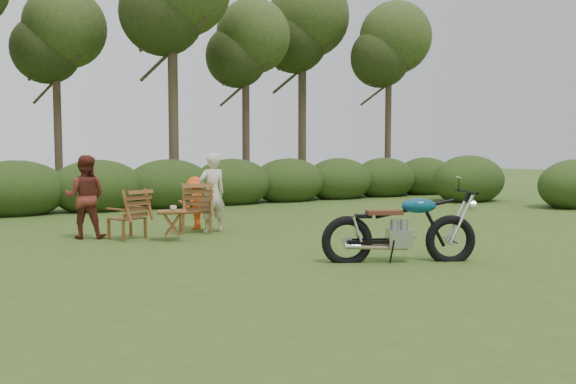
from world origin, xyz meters
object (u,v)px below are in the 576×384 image
motorcycle (399,262)px  lawn_chair_left (127,239)px  side_table (172,226)px  adult_b (86,238)px  lawn_chair_right (195,232)px  adult_a (212,232)px  child (196,229)px  cup (173,208)px

motorcycle → lawn_chair_left: 5.05m
side_table → adult_b: size_ratio=0.35×
side_table → adult_b: 1.70m
lawn_chair_right → lawn_chair_left: 1.39m
lawn_chair_right → adult_a: (0.31, -0.14, 0.00)m
lawn_chair_right → adult_b: 2.05m
child → motorcycle: bearing=70.3°
lawn_chair_left → side_table: (0.65, -0.62, 0.27)m
cup → child: size_ratio=0.11×
adult_a → child: 0.61m
motorcycle → adult_b: size_ratio=1.39×
lawn_chair_right → side_table: bearing=58.6°
cup → adult_a: size_ratio=0.08×
motorcycle → lawn_chair_right: 4.57m
child → adult_b: bearing=-30.6°
adult_b → side_table: bearing=164.5°
lawn_chair_left → side_table: size_ratio=1.68×
side_table → cup: 0.32m
motorcycle → child: (-1.29, 4.78, 0.00)m
lawn_chair_right → adult_b: bearing=3.9°
adult_a → lawn_chair_left: bearing=-4.3°
adult_b → child: size_ratio=1.42×
lawn_chair_right → side_table: 1.10m
cup → adult_b: adult_b is taller
cup → side_table: bearing=122.6°
motorcycle → side_table: bearing=148.4°
lawn_chair_right → adult_a: 0.34m
motorcycle → adult_b: 5.79m
lawn_chair_right → cup: cup is taller
lawn_chair_left → adult_b: 0.78m
lawn_chair_left → cup: bearing=112.3°
motorcycle → adult_a: 4.34m
motorcycle → child: bearing=131.7°
adult_b → cup: bearing=164.2°
motorcycle → adult_a: size_ratio=1.36×
lawn_chair_right → cup: (-0.72, -0.80, 0.59)m
lawn_chair_left → adult_b: adult_b is taller
lawn_chair_left → cup: 1.10m
lawn_chair_right → lawn_chair_left: lawn_chair_right is taller
motorcycle → lawn_chair_left: bearing=151.0°
adult_a → lawn_chair_right: bearing=-30.0°
child → lawn_chair_right: bearing=33.9°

